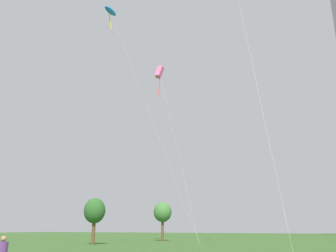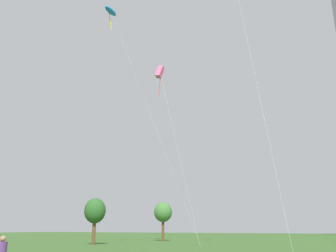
% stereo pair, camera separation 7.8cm
% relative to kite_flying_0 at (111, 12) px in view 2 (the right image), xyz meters
% --- Properties ---
extents(kite_flying_0, '(9.97, 9.24, 30.53)m').
position_rel_kite_flying_0_xyz_m(kite_flying_0, '(0.00, 0.00, 0.00)').
color(kite_flying_0, silver).
rests_on(kite_flying_0, ground).
extents(kite_flying_4, '(7.96, 3.51, 28.00)m').
position_rel_kite_flying_0_xyz_m(kite_flying_4, '(0.11, 14.16, -2.85)').
color(kite_flying_4, silver).
rests_on(kite_flying_4, ground).
extents(park_tree_1, '(3.06, 3.06, 6.37)m').
position_rel_kite_flying_0_xyz_m(park_tree_1, '(-3.09, 22.02, -24.95)').
color(park_tree_1, brown).
rests_on(park_tree_1, ground).
extents(park_tree_2, '(2.88, 2.88, 6.03)m').
position_rel_kite_flying_0_xyz_m(park_tree_2, '(-5.77, 6.67, -25.31)').
color(park_tree_2, brown).
rests_on(park_tree_2, ground).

